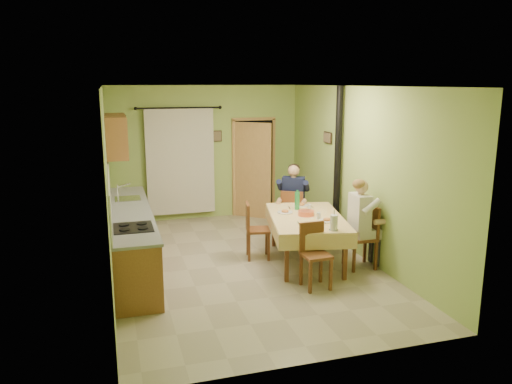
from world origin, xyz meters
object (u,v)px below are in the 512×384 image
object	(u,v)px
chair_far	(293,225)
stove_flue	(337,187)
chair_right	(361,249)
dining_table	(306,239)
man_far	(293,194)
chair_near	(315,268)
man_right	(362,213)
chair_left	(257,241)

from	to	relation	value
chair_far	stove_flue	distance (m)	1.07
chair_far	chair_right	xyz separation A→B (m)	(0.55, -1.59, 0.00)
dining_table	chair_far	distance (m)	1.12
man_far	stove_flue	size ratio (longest dim) A/B	0.50
chair_far	chair_near	world-z (taller)	chair_far
chair_far	man_right	xyz separation A→B (m)	(0.53, -1.59, 0.59)
dining_table	chair_right	size ratio (longest dim) A/B	2.12
man_far	man_right	bearing A→B (deg)	-43.87
chair_left	man_right	bearing A→B (deg)	69.92
man_far	stove_flue	xyz separation A→B (m)	(0.69, -0.35, 0.15)
dining_table	chair_far	size ratio (longest dim) A/B	2.18
dining_table	man_far	world-z (taller)	man_far
man_far	chair_near	bearing A→B (deg)	-74.23
dining_table	chair_right	distance (m)	0.88
man_right	chair_near	bearing A→B (deg)	120.26
chair_far	chair_left	xyz separation A→B (m)	(-0.90, -0.72, -0.00)
chair_near	chair_left	bearing A→B (deg)	-74.99
man_far	stove_flue	bearing A→B (deg)	1.06
chair_right	stove_flue	size ratio (longest dim) A/B	0.35
stove_flue	chair_right	bearing A→B (deg)	-97.07
chair_far	chair_near	size ratio (longest dim) A/B	1.04
dining_table	chair_left	world-z (taller)	chair_left
man_right	stove_flue	xyz separation A→B (m)	(0.17, 1.25, 0.15)
dining_table	chair_right	bearing A→B (deg)	-21.53
chair_left	man_right	size ratio (longest dim) A/B	0.67
man_right	stove_flue	world-z (taller)	stove_flue
chair_left	chair_right	bearing A→B (deg)	70.16
stove_flue	man_far	bearing A→B (deg)	153.12
chair_far	chair_right	world-z (taller)	chair_right
chair_far	man_far	size ratio (longest dim) A/B	0.69
chair_left	man_right	xyz separation A→B (m)	(1.43, -0.86, 0.59)
chair_far	stove_flue	bearing A→B (deg)	2.04
stove_flue	dining_table	bearing A→B (deg)	-139.03
chair_far	chair_right	bearing A→B (deg)	-43.08
dining_table	chair_left	bearing A→B (deg)	163.69
chair_left	stove_flue	distance (m)	1.80
stove_flue	chair_near	bearing A→B (deg)	-122.91
chair_far	chair_left	size ratio (longest dim) A/B	1.03
chair_near	man_far	distance (m)	2.26
man_far	man_right	xyz separation A→B (m)	(0.52, -1.60, 0.00)
dining_table	man_far	xyz separation A→B (m)	(0.19, 1.12, 0.50)
chair_near	chair_right	distance (m)	1.14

